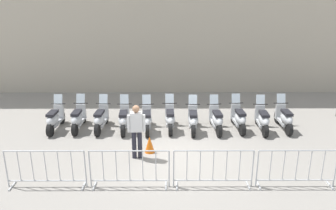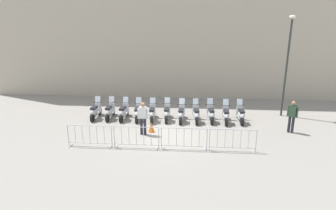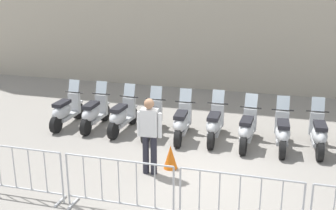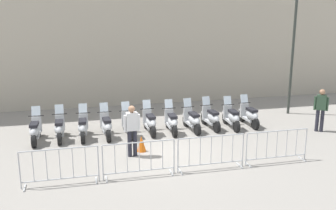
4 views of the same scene
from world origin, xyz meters
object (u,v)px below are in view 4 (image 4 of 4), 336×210
at_px(barrier_segment_3, 277,147).
at_px(traffic_cone, 141,144).
at_px(motorcycle_3, 106,126).
at_px(motorcycle_10, 249,115).
at_px(barrier_segment_1, 139,160).
at_px(motorcycle_2, 83,127).
at_px(motorcycle_7, 192,120).
at_px(motorcycle_9, 232,118).
at_px(officer_near_row_end, 321,108).
at_px(barrier_segment_0, 60,167).
at_px(motorcycle_1, 60,129).
at_px(street_lamp, 294,37).
at_px(officer_mid_plaza, 132,128).
at_px(motorcycle_6, 172,122).
at_px(barrier_segment_2, 211,153).
at_px(motorcycle_8, 211,118).
at_px(motorcycle_5, 150,122).
at_px(motorcycle_4, 129,125).
at_px(motorcycle_0, 35,131).

height_order(barrier_segment_3, traffic_cone, barrier_segment_3).
xyz_separation_m(motorcycle_3, barrier_segment_3, (5.07, -3.73, 0.07)).
bearing_deg(motorcycle_10, barrier_segment_1, -142.95).
xyz_separation_m(motorcycle_2, motorcycle_7, (4.28, -0.00, 0.00)).
height_order(motorcycle_3, motorcycle_9, same).
xyz_separation_m(motorcycle_9, officer_near_row_end, (3.26, -1.20, 0.53)).
relative_size(barrier_segment_0, traffic_cone, 3.84).
bearing_deg(officer_near_row_end, motorcycle_1, 173.10).
xyz_separation_m(barrier_segment_1, street_lamp, (7.98, 5.46, 3.06)).
xyz_separation_m(barrier_segment_0, street_lamp, (10.17, 5.50, 3.06)).
bearing_deg(officer_mid_plaza, motorcycle_6, 49.33).
bearing_deg(officer_near_row_end, barrier_segment_3, -142.17).
bearing_deg(motorcycle_7, motorcycle_2, 179.98).
xyz_separation_m(barrier_segment_1, officer_near_row_end, (7.70, 2.65, 0.46)).
distance_m(motorcycle_1, motorcycle_2, 0.85).
height_order(barrier_segment_2, officer_mid_plaza, officer_mid_plaza).
bearing_deg(motorcycle_9, barrier_segment_3, -90.77).
relative_size(motorcycle_6, motorcycle_8, 1.00).
xyz_separation_m(motorcycle_6, barrier_segment_0, (-4.07, -3.86, 0.07)).
relative_size(motorcycle_5, motorcycle_6, 1.00).
height_order(motorcycle_4, barrier_segment_3, motorcycle_4).
xyz_separation_m(motorcycle_2, motorcycle_3, (0.86, -0.03, 0.00)).
relative_size(barrier_segment_0, barrier_segment_2, 1.00).
distance_m(motorcycle_6, motorcycle_9, 2.56).
bearing_deg(motorcycle_1, motorcycle_0, -175.28).
bearing_deg(motorcycle_3, motorcycle_6, 0.01).
height_order(motorcycle_9, barrier_segment_3, motorcycle_9).
relative_size(motorcycle_5, motorcycle_8, 1.00).
relative_size(motorcycle_8, motorcycle_10, 1.00).
distance_m(barrier_segment_1, barrier_segment_3, 4.39).
bearing_deg(motorcycle_5, officer_near_row_end, -10.77).
xyz_separation_m(motorcycle_10, barrier_segment_3, (-0.91, -3.92, 0.07)).
distance_m(motorcycle_7, officer_near_row_end, 5.13).
relative_size(barrier_segment_3, officer_mid_plaza, 1.22).
bearing_deg(traffic_cone, motorcycle_1, 146.59).
height_order(motorcycle_3, street_lamp, street_lamp).
xyz_separation_m(motorcycle_6, motorcycle_10, (3.42, 0.19, 0.00)).
distance_m(motorcycle_2, motorcycle_5, 2.57).
bearing_deg(motorcycle_0, barrier_segment_3, -25.98).
bearing_deg(motorcycle_9, motorcycle_8, 171.61).
xyz_separation_m(motorcycle_0, street_lamp, (11.23, 1.66, 3.13)).
xyz_separation_m(motorcycle_5, motorcycle_7, (1.71, -0.08, 0.00)).
distance_m(motorcycle_1, traffic_cone, 3.34).
distance_m(motorcycle_7, motorcycle_9, 1.70).
xyz_separation_m(motorcycle_10, barrier_segment_0, (-7.49, -4.04, 0.07)).
xyz_separation_m(motorcycle_1, traffic_cone, (2.78, -1.83, -0.18)).
relative_size(motorcycle_2, motorcycle_4, 1.00).
xyz_separation_m(motorcycle_0, traffic_cone, (3.64, -1.76, -0.18)).
relative_size(motorcycle_4, barrier_segment_0, 0.82).
distance_m(motorcycle_4, barrier_segment_3, 5.62).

